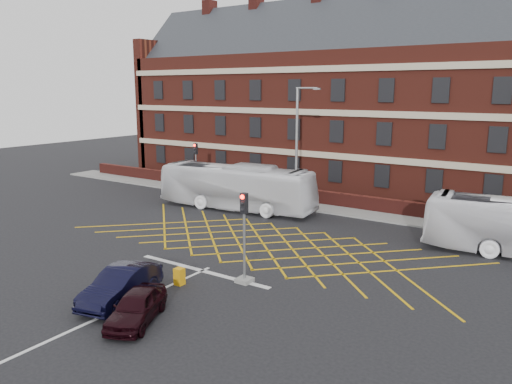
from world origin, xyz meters
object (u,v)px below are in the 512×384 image
Objects in this scene: bus_left at (236,187)px; traffic_light_far at (196,172)px; direction_signs at (189,176)px; traffic_light_near at (244,246)px; street_lamp at (297,172)px; car_maroon at (137,307)px; utility_cabinet at (179,276)px; car_navy at (121,285)px.

bus_left is 2.85× the size of traffic_light_far.
traffic_light_far is at bearing 4.01° from direction_signs.
street_lamp is at bearing 109.25° from traffic_light_near.
car_maroon is 3.91m from utility_cabinet.
street_lamp is at bearing 75.41° from car_maroon.
car_navy is 23.18m from traffic_light_far.
traffic_light_far is 5.37× the size of utility_cabinet.
utility_cabinet is (13.38, -16.72, -1.37)m from traffic_light_far.
traffic_light_far is 11.51m from street_lamp.
car_maroon is at bearing -52.87° from direction_signs.
traffic_light_near reaches higher than utility_cabinet.
traffic_light_near reaches higher than car_maroon.
direction_signs is at bearing -175.99° from traffic_light_far.
bus_left is 5.55× the size of direction_signs.
traffic_light_near is at bearing -70.75° from street_lamp.
street_lamp is 4.10× the size of direction_signs.
car_navy is 5.50× the size of utility_cabinet.
bus_left is at bearing 127.79° from traffic_light_near.
street_lamp is (11.25, -2.03, 1.34)m from traffic_light_far.
utility_cabinet is at bearing 83.10° from car_maroon.
car_navy is 23.58m from direction_signs.
direction_signs reaches higher than car_maroon.
street_lamp reaches higher than bus_left.
bus_left is at bearing -25.62° from traffic_light_far.
traffic_light_far is (-12.58, 19.45, 1.04)m from car_navy.
bus_left is 7.48m from traffic_light_far.
utility_cabinet is at bearing -159.50° from bus_left.
traffic_light_near is at bearing -43.28° from traffic_light_far.
direction_signs is (-7.58, 3.18, -0.32)m from bus_left.
bus_left is 4.87m from street_lamp.
car_maroon is 4.61× the size of utility_cabinet.
traffic_light_far is at bearing 128.69° from utility_cabinet.
traffic_light_near reaches higher than direction_signs.
traffic_light_near is (8.96, -11.56, 0.06)m from bus_left.
car_navy is at bearing -85.64° from street_lamp.
car_navy is 1.02× the size of traffic_light_near.
direction_signs is at bearing 170.75° from street_lamp.
bus_left reaches higher than utility_cabinet.
bus_left is at bearing 95.98° from car_navy.
bus_left reaches higher than car_maroon.
traffic_light_near is (1.12, 5.64, 1.14)m from car_maroon.
traffic_light_near is at bearing -41.70° from direction_signs.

